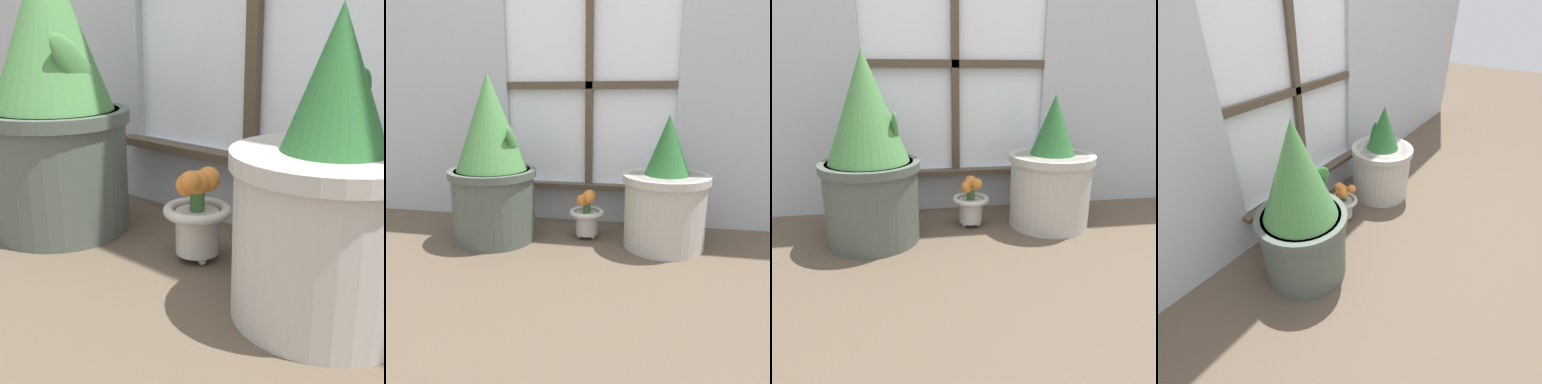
{
  "view_description": "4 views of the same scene",
  "coord_description": "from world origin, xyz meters",
  "views": [
    {
      "loc": [
        0.82,
        -0.65,
        0.54
      ],
      "look_at": [
        0.03,
        0.22,
        0.17
      ],
      "focal_mm": 50.0,
      "sensor_mm": 36.0,
      "label": 1
    },
    {
      "loc": [
        0.31,
        -1.41,
        0.65
      ],
      "look_at": [
        0.0,
        0.19,
        0.24
      ],
      "focal_mm": 35.0,
      "sensor_mm": 36.0,
      "label": 2
    },
    {
      "loc": [
        -0.24,
        -1.33,
        0.66
      ],
      "look_at": [
        -0.01,
        0.17,
        0.18
      ],
      "focal_mm": 35.0,
      "sensor_mm": 36.0,
      "label": 3
    },
    {
      "loc": [
        -1.08,
        -0.6,
        1.11
      ],
      "look_at": [
        0.02,
        0.18,
        0.21
      ],
      "focal_mm": 28.0,
      "sensor_mm": 36.0,
      "label": 4
    }
  ],
  "objects": [
    {
      "name": "flower_vase",
      "position": [
        0.03,
        0.24,
        0.12
      ],
      "size": [
        0.16,
        0.16,
        0.23
      ],
      "color": "#BCB7AD",
      "rests_on": "ground_plane"
    },
    {
      "name": "potted_plant_right",
      "position": [
        0.39,
        0.21,
        0.23
      ],
      "size": [
        0.37,
        0.37,
        0.58
      ],
      "color": "#B7B2A8",
      "rests_on": "ground_plane"
    },
    {
      "name": "ground_plane",
      "position": [
        0.0,
        0.0,
        0.0
      ],
      "size": [
        10.0,
        10.0,
        0.0
      ],
      "primitive_type": "plane",
      "color": "brown"
    },
    {
      "name": "potted_plant_left",
      "position": [
        -0.39,
        0.15,
        0.34
      ],
      "size": [
        0.39,
        0.39,
        0.75
      ],
      "color": "#4C564C",
      "rests_on": "ground_plane"
    }
  ]
}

